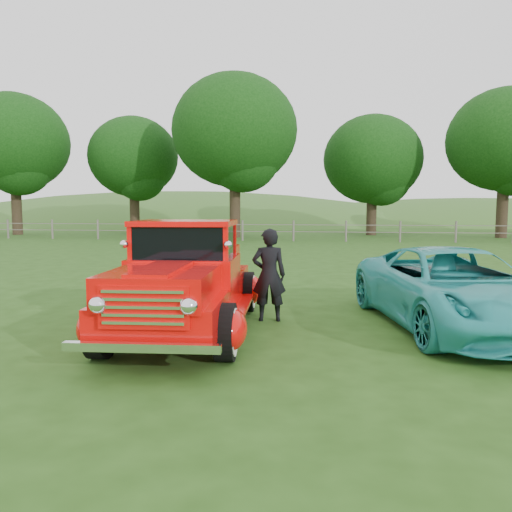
# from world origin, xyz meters

# --- Properties ---
(ground) EXTENTS (140.00, 140.00, 0.00)m
(ground) POSITION_xyz_m (0.00, 0.00, 0.00)
(ground) COLOR #224512
(ground) RESTS_ON ground
(distant_hills) EXTENTS (116.00, 60.00, 18.00)m
(distant_hills) POSITION_xyz_m (-4.08, 59.46, -4.55)
(distant_hills) COLOR #2F5E22
(distant_hills) RESTS_ON ground
(fence_line) EXTENTS (48.00, 0.12, 1.20)m
(fence_line) POSITION_xyz_m (0.00, 22.00, 0.60)
(fence_line) COLOR #655E56
(fence_line) RESTS_ON ground
(tree_far_west) EXTENTS (7.60, 7.60, 9.93)m
(tree_far_west) POSITION_xyz_m (-20.00, 26.00, 6.49)
(tree_far_west) COLOR black
(tree_far_west) RESTS_ON ground
(tree_mid_west) EXTENTS (6.40, 6.40, 8.46)m
(tree_mid_west) POSITION_xyz_m (-12.00, 28.00, 5.55)
(tree_mid_west) COLOR black
(tree_mid_west) RESTS_ON ground
(tree_near_west) EXTENTS (8.00, 8.00, 10.42)m
(tree_near_west) POSITION_xyz_m (-4.00, 25.00, 6.80)
(tree_near_west) COLOR black
(tree_near_west) RESTS_ON ground
(tree_near_east) EXTENTS (6.80, 6.80, 8.33)m
(tree_near_east) POSITION_xyz_m (5.00, 29.00, 5.25)
(tree_near_east) COLOR black
(tree_near_east) RESTS_ON ground
(tree_mid_east) EXTENTS (7.20, 7.20, 9.44)m
(tree_mid_east) POSITION_xyz_m (13.00, 27.00, 6.17)
(tree_mid_east) COLOR black
(tree_mid_east) RESTS_ON ground
(red_pickup) EXTENTS (2.47, 5.09, 1.78)m
(red_pickup) POSITION_xyz_m (-0.29, 0.75, 0.80)
(red_pickup) COLOR black
(red_pickup) RESTS_ON ground
(teal_sedan) EXTENTS (3.12, 5.09, 1.32)m
(teal_sedan) POSITION_xyz_m (4.00, 1.55, 0.66)
(teal_sedan) COLOR teal
(teal_sedan) RESTS_ON ground
(man) EXTENTS (0.64, 0.47, 1.62)m
(man) POSITION_xyz_m (0.93, 1.66, 0.81)
(man) COLOR black
(man) RESTS_ON ground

